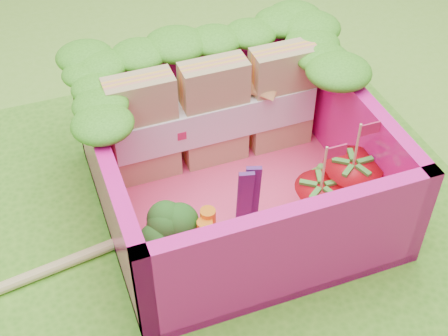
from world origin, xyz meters
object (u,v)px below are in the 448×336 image
strawberry_left (319,205)px  strawberry_right (349,186)px  chopsticks (38,274)px  bento_box (236,161)px  broccoli (168,230)px  sandwich_stack (215,113)px

strawberry_left → strawberry_right: bearing=13.9°
strawberry_left → chopsticks: 1.32m
bento_box → broccoli: bento_box is taller
sandwich_stack → broccoli: size_ratio=3.35×
strawberry_left → broccoli: bearing=176.3°
strawberry_right → strawberry_left: bearing=-166.1°
broccoli → chopsticks: 0.63m
sandwich_stack → chopsticks: (-1.01, -0.45, -0.31)m
sandwich_stack → strawberry_left: 0.71m
bento_box → strawberry_right: size_ratio=2.49×
sandwich_stack → chopsticks: bearing=-156.1°
sandwich_stack → strawberry_left: size_ratio=2.22×
bento_box → strawberry_right: strawberry_right is taller
strawberry_left → chopsticks: bearing=172.1°
strawberry_left → chopsticks: size_ratio=0.19×
broccoli → strawberry_right: bearing=-0.1°
strawberry_left → strawberry_right: strawberry_right is taller
sandwich_stack → strawberry_left: (0.28, -0.63, -0.16)m
strawberry_left → chopsticks: (-1.30, 0.18, -0.15)m
chopsticks → strawberry_right: bearing=-5.2°
bento_box → sandwich_stack: size_ratio=1.21×
strawberry_right → chopsticks: 1.50m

